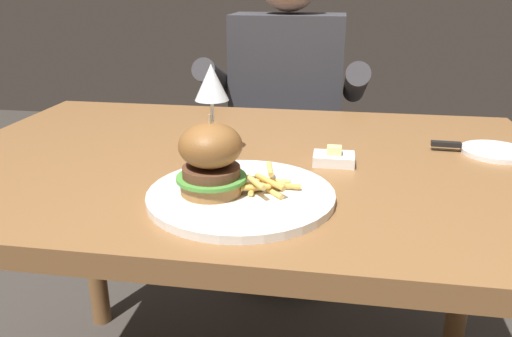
# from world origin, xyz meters

# --- Properties ---
(dining_table) EXTENTS (1.25, 0.83, 0.74)m
(dining_table) POSITION_xyz_m (0.00, 0.00, 0.65)
(dining_table) COLOR brown
(dining_table) RESTS_ON ground
(main_plate) EXTENTS (0.31, 0.31, 0.01)m
(main_plate) POSITION_xyz_m (0.03, -0.21, 0.75)
(main_plate) COLOR white
(main_plate) RESTS_ON dining_table
(burger_sandwich) EXTENTS (0.11, 0.11, 0.13)m
(burger_sandwich) POSITION_xyz_m (-0.01, -0.22, 0.81)
(burger_sandwich) COLOR #9E6B38
(burger_sandwich) RESTS_ON main_plate
(fries_pile) EXTENTS (0.10, 0.11, 0.03)m
(fries_pile) POSITION_xyz_m (0.07, -0.20, 0.77)
(fries_pile) COLOR #EABC5B
(fries_pile) RESTS_ON main_plate
(wine_glass) EXTENTS (0.07, 0.07, 0.18)m
(wine_glass) POSITION_xyz_m (-0.07, 0.02, 0.88)
(wine_glass) COLOR silver
(wine_glass) RESTS_ON dining_table
(bread_plate) EXTENTS (0.14, 0.14, 0.01)m
(bread_plate) POSITION_xyz_m (0.51, 0.10, 0.74)
(bread_plate) COLOR white
(bread_plate) RESTS_ON dining_table
(table_knife) EXTENTS (0.20, 0.02, 0.01)m
(table_knife) POSITION_xyz_m (0.46, 0.10, 0.75)
(table_knife) COLOR silver
(table_knife) RESTS_ON bread_plate
(butter_dish) EXTENTS (0.08, 0.06, 0.04)m
(butter_dish) POSITION_xyz_m (0.18, -0.02, 0.75)
(butter_dish) COLOR white
(butter_dish) RESTS_ON dining_table
(diner_person) EXTENTS (0.51, 0.36, 1.18)m
(diner_person) POSITION_xyz_m (0.01, 0.69, 0.56)
(diner_person) COLOR #282833
(diner_person) RESTS_ON ground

